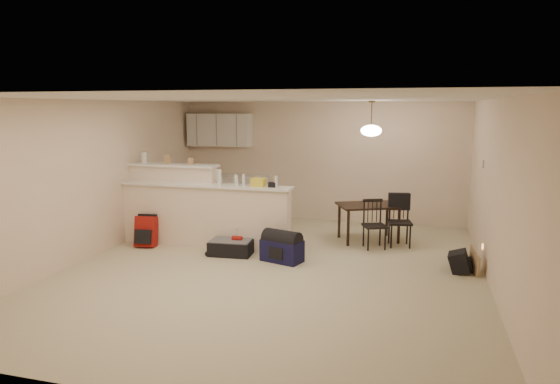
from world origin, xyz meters
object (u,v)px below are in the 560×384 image
(dining_table, at_px, (369,209))
(suitcase, at_px, (231,248))
(black_daypack, at_px, (459,262))
(dining_chair_near, at_px, (375,225))
(dining_chair_far, at_px, (400,221))
(navy_duffel, at_px, (282,251))
(pendant_lamp, at_px, (371,130))
(red_backpack, at_px, (146,231))

(dining_table, distance_m, suitcase, 2.60)
(black_daypack, bearing_deg, dining_chair_near, 61.37)
(dining_chair_far, height_order, navy_duffel, dining_chair_far)
(pendant_lamp, relative_size, red_backpack, 1.18)
(suitcase, distance_m, navy_duffel, 0.91)
(dining_table, relative_size, red_backpack, 2.41)
(pendant_lamp, height_order, navy_duffel, pendant_lamp)
(pendant_lamp, xyz_separation_m, dining_chair_near, (0.15, -0.48, -1.57))
(pendant_lamp, relative_size, black_daypack, 1.80)
(red_backpack, height_order, black_daypack, red_backpack)
(dining_table, xyz_separation_m, pendant_lamp, (-0.00, -0.00, 1.40))
(pendant_lamp, height_order, dining_chair_far, pendant_lamp)
(dining_chair_far, xyz_separation_m, red_backpack, (-4.22, -1.19, -0.18))
(navy_duffel, xyz_separation_m, black_daypack, (2.64, 0.19, -0.02))
(dining_table, distance_m, red_backpack, 3.94)
(suitcase, distance_m, black_daypack, 3.54)
(red_backpack, bearing_deg, dining_table, 13.59)
(navy_duffel, bearing_deg, suitcase, -170.48)
(black_daypack, bearing_deg, suitcase, 98.06)
(dining_chair_near, relative_size, black_daypack, 2.42)
(pendant_lamp, bearing_deg, dining_chair_far, -22.32)
(pendant_lamp, bearing_deg, suitcase, -144.22)
(suitcase, xyz_separation_m, red_backpack, (-1.59, 0.07, 0.15))
(dining_table, xyz_separation_m, black_daypack, (1.46, -1.42, -0.43))
(black_daypack, bearing_deg, dining_chair_far, 44.13)
(dining_table, height_order, navy_duffel, dining_table)
(dining_table, relative_size, dining_chair_near, 1.52)
(dining_chair_far, bearing_deg, suitcase, -165.35)
(dining_table, height_order, pendant_lamp, pendant_lamp)
(dining_chair_far, relative_size, red_backpack, 1.69)
(navy_duffel, bearing_deg, dining_chair_near, 57.80)
(dining_table, height_order, dining_chair_far, dining_chair_far)
(dining_table, relative_size, pendant_lamp, 2.05)
(suitcase, bearing_deg, dining_table, 31.55)
(dining_chair_far, distance_m, red_backpack, 4.39)
(navy_duffel, bearing_deg, dining_chair_far, 55.96)
(red_backpack, height_order, navy_duffel, red_backpack)
(dining_chair_near, height_order, dining_chair_far, dining_chair_far)
(dining_table, bearing_deg, black_daypack, -68.93)
(dining_chair_far, relative_size, black_daypack, 2.59)
(pendant_lamp, height_order, dining_chair_near, pendant_lamp)
(dining_chair_far, height_order, red_backpack, dining_chair_far)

